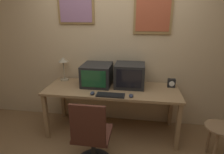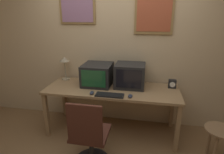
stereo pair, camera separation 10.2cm
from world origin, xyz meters
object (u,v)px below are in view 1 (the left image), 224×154
object	(u,v)px
mouse_far_corner	(92,93)
office_chair	(92,140)
monitor_left	(97,75)
side_stool	(219,134)
keyboard_main	(110,95)
desk_lamp	(63,63)
monitor_right	(130,75)
desk_clock	(171,83)
mouse_near_keyboard	(131,96)

from	to	relation	value
mouse_far_corner	office_chair	world-z (taller)	office_chair
monitor_left	side_stool	distance (m)	1.84
keyboard_main	desk_lamp	distance (m)	1.06
monitor_right	keyboard_main	size ratio (longest dim) A/B	1.14
monitor_right	office_chair	world-z (taller)	monitor_right
desk_clock	side_stool	bearing A→B (deg)	-47.98
monitor_right	desk_clock	size ratio (longest dim) A/B	3.38
monitor_left	desk_clock	distance (m)	1.15
monitor_right	keyboard_main	distance (m)	0.50
desk_lamp	side_stool	xyz separation A→B (m)	(2.28, -0.67, -0.66)
monitor_left	keyboard_main	distance (m)	0.51
mouse_near_keyboard	office_chair	size ratio (longest dim) A/B	0.11
mouse_near_keyboard	office_chair	distance (m)	0.76
monitor_left	mouse_far_corner	xyz separation A→B (m)	(0.02, -0.39, -0.14)
desk_clock	side_stool	world-z (taller)	desk_clock
desk_clock	desk_lamp	world-z (taller)	desk_lamp
monitor_left	keyboard_main	world-z (taller)	monitor_left
mouse_near_keyboard	desk_lamp	distance (m)	1.30
monitor_right	desk_clock	xyz separation A→B (m)	(0.63, 0.05, -0.11)
mouse_near_keyboard	office_chair	world-z (taller)	office_chair
desk_lamp	side_stool	bearing A→B (deg)	-16.36
keyboard_main	desk_clock	size ratio (longest dim) A/B	2.97
mouse_near_keyboard	desk_lamp	bearing A→B (deg)	155.46
monitor_left	desk_lamp	xyz separation A→B (m)	(-0.60, 0.13, 0.13)
desk_clock	office_chair	world-z (taller)	office_chair
monitor_left	side_stool	xyz separation A→B (m)	(1.68, -0.54, -0.53)
office_chair	side_stool	bearing A→B (deg)	13.29
mouse_near_keyboard	desk_clock	xyz separation A→B (m)	(0.59, 0.45, 0.05)
keyboard_main	monitor_right	bearing A→B (deg)	60.55
desk_lamp	office_chair	bearing A→B (deg)	-54.93
monitor_left	office_chair	bearing A→B (deg)	-81.84
monitor_left	mouse_far_corner	distance (m)	0.42
office_chair	keyboard_main	bearing A→B (deg)	73.83
monitor_right	mouse_far_corner	distance (m)	0.65
monitor_left	mouse_far_corner	world-z (taller)	monitor_left
monitor_right	mouse_near_keyboard	world-z (taller)	monitor_right
monitor_left	monitor_right	distance (m)	0.51
mouse_near_keyboard	mouse_far_corner	distance (m)	0.54
monitor_right	mouse_near_keyboard	distance (m)	0.44
mouse_near_keyboard	mouse_far_corner	bearing A→B (deg)	179.39
monitor_right	mouse_far_corner	size ratio (longest dim) A/B	4.40
desk_clock	desk_lamp	bearing A→B (deg)	177.64
mouse_far_corner	desk_clock	distance (m)	1.21
keyboard_main	side_stool	size ratio (longest dim) A/B	0.81
monitor_right	desk_lamp	distance (m)	1.12
mouse_near_keyboard	side_stool	world-z (taller)	mouse_near_keyboard
desk_lamp	desk_clock	bearing A→B (deg)	-2.36
monitor_left	monitor_right	world-z (taller)	monitor_right
mouse_near_keyboard	mouse_far_corner	size ratio (longest dim) A/B	1.03
desk_lamp	mouse_near_keyboard	bearing A→B (deg)	-24.54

